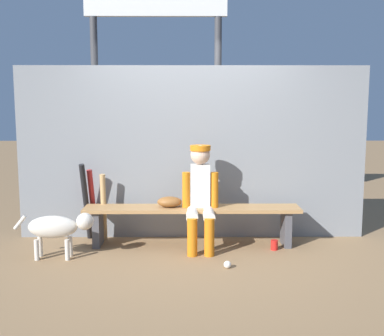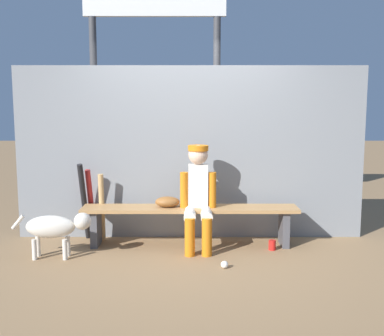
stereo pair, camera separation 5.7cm
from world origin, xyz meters
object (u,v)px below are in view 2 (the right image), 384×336
Objects in this scene: player_seated at (200,193)px; scoreboard at (161,18)px; bat_wood_tan at (104,207)px; dog at (58,227)px; baseball_glove at (170,202)px; bat_aluminum_red at (93,204)px; cup_on_ground at (274,245)px; dugout_bench at (192,215)px; cup_on_bench at (203,203)px; bat_aluminum_black at (86,202)px; baseball at (227,265)px.

scoreboard reaches higher than player_seated.
dog is at bearing -119.76° from bat_wood_tan.
baseball_glove is 0.33× the size of bat_aluminum_red.
bat_aluminum_red is 2.19m from cup_on_ground.
baseball_glove is 2.66m from scoreboard.
dugout_bench is 0.98m from cup_on_ground.
cup_on_bench is at bearing 169.35° from cup_on_ground.
bat_aluminum_red is 0.11m from bat_aluminum_black.
scoreboard is (-1.35, 1.55, 2.73)m from cup_on_ground.
bat_aluminum_red reaches higher than cup_on_ground.
dugout_bench is 0.90m from baseball.
dugout_bench is 1.48m from dog.
bat_aluminum_red reaches higher than bat_wood_tan.
baseball_glove is 0.07× the size of scoreboard.
bat_wood_tan is at bearing 145.49° from baseball.
cup_on_bench is 2.73m from scoreboard.
cup_on_bench is (0.12, -0.02, 0.15)m from dugout_bench.
bat_aluminum_black is at bearing 178.63° from bat_wood_tan.
bat_wood_tan is 10.90× the size of baseball.
bat_aluminum_black is 2.24m from cup_on_ground.
dog is at bearing -164.53° from cup_on_bench.
baseball is 0.83m from cup_on_ground.
cup_on_bench is at bearing -10.41° from bat_wood_tan.
dugout_bench is at bearing 130.16° from player_seated.
scoreboard is at bearing 61.73° from dog.
baseball is (0.25, -0.66, -0.60)m from player_seated.
bat_aluminum_red reaches higher than dog.
player_seated is at bearing 111.18° from baseball.
baseball is (0.60, -0.77, -0.48)m from baseball_glove.
baseball is at bearing -34.14° from bat_aluminum_red.
baseball_glove is at bearing 176.45° from cup_on_bench.
dugout_bench is at bearing 0.00° from baseball_glove.
scoreboard reaches higher than cup_on_ground.
dog is (-0.98, -1.83, -2.45)m from scoreboard.
bat_wood_tan is 0.20× the size of scoreboard.
dugout_bench is at bearing -13.05° from bat_aluminum_red.
baseball is (1.54, -1.04, -0.39)m from bat_aluminum_red.
player_seated is 1.44× the size of bat_wood_tan.
bat_aluminum_black is 1.40m from cup_on_bench.
bat_wood_tan is 0.74m from dog.
dugout_bench is at bearing -8.89° from bat_aluminum_black.
scoreboard is at bearing 55.09° from bat_aluminum_black.
baseball is at bearing -31.02° from bat_aluminum_black.
bat_wood_tan is at bearing 60.24° from dog.
scoreboard is at bearing 131.05° from cup_on_ground.
bat_aluminum_black is at bearing 76.25° from dog.
dugout_bench is 0.20m from cup_on_bench.
baseball_glove is at bearing -11.13° from bat_aluminum_black.
cup_on_ground is at bearing -12.02° from bat_aluminum_red.
bat_aluminum_black is at bearing 167.16° from player_seated.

